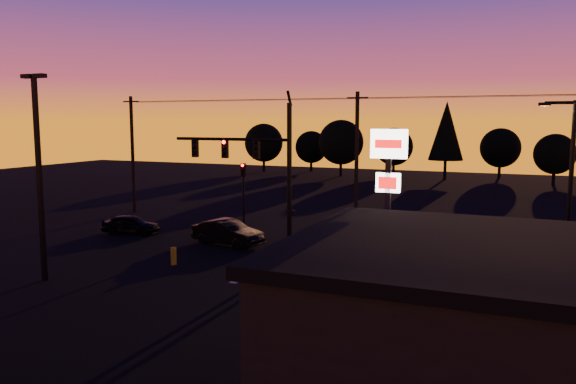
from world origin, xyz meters
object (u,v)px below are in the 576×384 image
car_mid (228,232)px  suv_parked (490,336)px  secondary_signal (243,186)px  car_right (413,238)px  parking_lot_light (39,164)px  streetlight (568,184)px  bollard (174,256)px  pylon_sign (388,175)px  traffic_signal_mast (260,165)px  car_left (131,224)px

car_mid → suv_parked: car_mid is taller
secondary_signal → car_right: (11.55, -1.75, -2.21)m
secondary_signal → parking_lot_light: parking_lot_light is taller
secondary_signal → car_right: 11.89m
secondary_signal → streetlight: bearing=-17.6°
secondary_signal → bollard: 10.22m
pylon_sign → bollard: 11.67m
traffic_signal_mast → car_left: (-10.63, 3.00, -4.32)m
traffic_signal_mast → secondary_signal: traffic_signal_mast is taller
car_mid → car_right: (10.07, 3.08, -0.07)m
pylon_sign → parking_lot_light: bearing=-162.8°
traffic_signal_mast → car_right: bearing=40.8°
car_mid → suv_parked: bearing=-114.4°
traffic_signal_mast → bollard: bearing=-147.3°
parking_lot_light → pylon_sign: 15.19m
suv_parked → pylon_sign: bearing=121.0°
pylon_sign → bollard: bearing=179.3°
traffic_signal_mast → car_right: traffic_signal_mast is taller
traffic_signal_mast → bollard: size_ratio=9.93×
traffic_signal_mast → bollard: (-3.68, -2.36, -4.50)m
car_left → car_mid: size_ratio=0.82×
secondary_signal → car_left: size_ratio=1.21×
car_mid → streetlight: bearing=-83.3°
pylon_sign → car_right: bearing=93.1°
traffic_signal_mast → streetlight: traffic_signal_mast is taller
traffic_signal_mast → parking_lot_light: 10.19m
traffic_signal_mast → streetlight: bearing=6.1°
secondary_signal → car_right: secondary_signal is taller
car_left → car_right: car_right is taller
secondary_signal → streetlight: (18.91, -5.99, 1.56)m
bollard → suv_parked: 16.19m
pylon_sign → car_left: (-17.73, 5.50, -4.30)m
car_left → car_mid: (7.21, -0.34, 0.11)m
secondary_signal → suv_parked: secondary_signal is taller
car_left → suv_parked: bearing=-127.8°
secondary_signal → car_left: secondary_signal is taller
secondary_signal → car_right: size_ratio=0.96×
parking_lot_light → car_right: bearing=42.2°
car_mid → car_right: car_mid is taller
secondary_signal → pylon_sign: pylon_sign is taller
car_right → secondary_signal: bearing=-85.9°
traffic_signal_mast → streetlight: 14.10m
traffic_signal_mast → pylon_sign: (7.10, -2.49, -0.02)m
traffic_signal_mast → parking_lot_light: bearing=-136.6°
streetlight → car_left: (-24.64, 1.50, -3.81)m
secondary_signal → car_mid: secondary_signal is taller
traffic_signal_mast → parking_lot_light: (-7.40, -6.99, 0.33)m
bollard → car_mid: size_ratio=0.20×
bollard → car_right: size_ratio=0.19×
traffic_signal_mast → pylon_sign: size_ratio=1.26×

